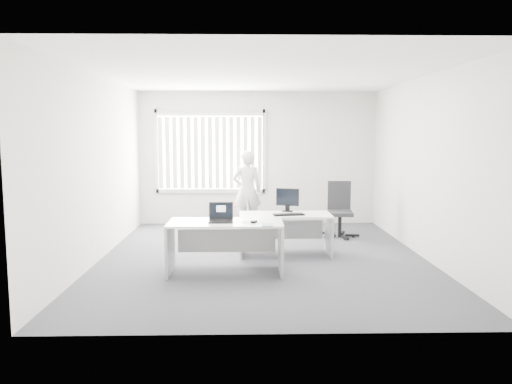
{
  "coord_description": "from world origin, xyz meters",
  "views": [
    {
      "loc": [
        -0.28,
        -7.6,
        1.92
      ],
      "look_at": [
        -0.1,
        0.15,
        1.01
      ],
      "focal_mm": 35.0,
      "sensor_mm": 36.0,
      "label": 1
    }
  ],
  "objects_px": {
    "office_chair": "(340,220)",
    "person": "(247,190)",
    "monitor": "(287,200)",
    "desk_near": "(225,236)",
    "laptop": "(221,213)",
    "desk_far": "(285,225)"
  },
  "relations": [
    {
      "from": "office_chair",
      "to": "person",
      "type": "relative_size",
      "value": 0.65
    },
    {
      "from": "laptop",
      "to": "desk_near",
      "type": "bearing_deg",
      "value": 35.86
    },
    {
      "from": "desk_near",
      "to": "desk_far",
      "type": "relative_size",
      "value": 1.09
    },
    {
      "from": "desk_near",
      "to": "monitor",
      "type": "bearing_deg",
      "value": 53.23
    },
    {
      "from": "monitor",
      "to": "office_chair",
      "type": "bearing_deg",
      "value": 64.75
    },
    {
      "from": "desk_far",
      "to": "laptop",
      "type": "distance_m",
      "value": 1.48
    },
    {
      "from": "desk_near",
      "to": "office_chair",
      "type": "relative_size",
      "value": 1.53
    },
    {
      "from": "office_chair",
      "to": "desk_near",
      "type": "bearing_deg",
      "value": -125.88
    },
    {
      "from": "person",
      "to": "monitor",
      "type": "relative_size",
      "value": 4.19
    },
    {
      "from": "desk_near",
      "to": "person",
      "type": "relative_size",
      "value": 1.0
    },
    {
      "from": "person",
      "to": "monitor",
      "type": "xyz_separation_m",
      "value": [
        0.65,
        -1.87,
        0.05
      ]
    },
    {
      "from": "desk_far",
      "to": "laptop",
      "type": "xyz_separation_m",
      "value": [
        -0.97,
        -1.05,
        0.37
      ]
    },
    {
      "from": "desk_near",
      "to": "monitor",
      "type": "height_order",
      "value": "monitor"
    },
    {
      "from": "desk_near",
      "to": "person",
      "type": "xyz_separation_m",
      "value": [
        0.31,
        3.12,
        0.28
      ]
    },
    {
      "from": "laptop",
      "to": "monitor",
      "type": "bearing_deg",
      "value": 51.0
    },
    {
      "from": "office_chair",
      "to": "person",
      "type": "xyz_separation_m",
      "value": [
        -1.72,
        0.74,
        0.47
      ]
    },
    {
      "from": "person",
      "to": "monitor",
      "type": "distance_m",
      "value": 1.98
    },
    {
      "from": "desk_near",
      "to": "laptop",
      "type": "xyz_separation_m",
      "value": [
        -0.06,
        -0.05,
        0.33
      ]
    },
    {
      "from": "laptop",
      "to": "monitor",
      "type": "xyz_separation_m",
      "value": [
        1.02,
        1.3,
        0.0
      ]
    },
    {
      "from": "laptop",
      "to": "monitor",
      "type": "height_order",
      "value": "monitor"
    },
    {
      "from": "person",
      "to": "desk_near",
      "type": "bearing_deg",
      "value": 77.9
    },
    {
      "from": "monitor",
      "to": "person",
      "type": "bearing_deg",
      "value": 127.69
    }
  ]
}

